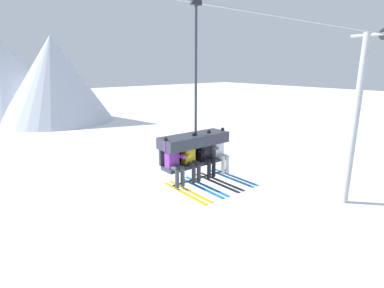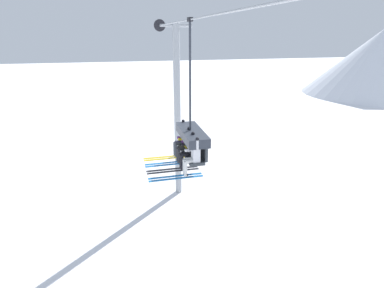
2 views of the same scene
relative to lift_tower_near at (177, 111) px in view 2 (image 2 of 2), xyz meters
name	(u,v)px [view 2 (image 2 of 2)]	position (x,y,z in m)	size (l,w,h in m)	color
mountain_peak_west	(379,62)	(-22.98, 35.32, -0.05)	(21.03, 21.03, 9.72)	white
lift_tower_near	(177,111)	(0.00, 0.00, 0.00)	(0.36, 1.88, 9.47)	#9EA3A8
lift_cable	(221,13)	(9.14, -0.78, 4.29)	(20.29, 0.05, 0.05)	#9EA3A8
chairlift_chair	(192,137)	(6.41, -0.71, 0.72)	(2.05, 0.74, 4.55)	#33383D
skier_purple	(181,139)	(5.59, -0.93, 0.39)	(0.48, 1.70, 1.34)	purple
skier_yellow	(184,144)	(6.14, -0.93, 0.39)	(0.48, 1.70, 1.34)	yellow
skier_black	(188,150)	(6.68, -0.93, 0.39)	(0.48, 1.70, 1.34)	black
skier_white	(192,156)	(7.22, -0.93, 0.39)	(0.48, 1.70, 1.34)	silver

